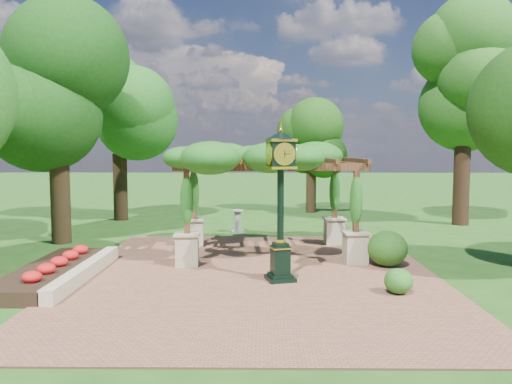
{
  "coord_description": "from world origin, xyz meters",
  "views": [
    {
      "loc": [
        0.17,
        -12.67,
        3.53
      ],
      "look_at": [
        0.0,
        2.5,
        2.2
      ],
      "focal_mm": 35.0,
      "sensor_mm": 36.0,
      "label": 1
    }
  ],
  "objects": [
    {
      "name": "tree_east_far",
      "position": [
        9.39,
        10.36,
        6.9
      ],
      "size": [
        4.2,
        4.2,
        10.08
      ],
      "color": "black",
      "rests_on": "ground"
    },
    {
      "name": "shrub_front",
      "position": [
        3.47,
        -0.88,
        0.35
      ],
      "size": [
        0.75,
        0.75,
        0.61
      ],
      "primitive_type": "ellipsoid",
      "rotation": [
        0.0,
        0.0,
        -0.1
      ],
      "color": "#235E1B",
      "rests_on": "brick_plaza"
    },
    {
      "name": "ground",
      "position": [
        0.0,
        0.0,
        0.0
      ],
      "size": [
        120.0,
        120.0,
        0.0
      ],
      "primitive_type": "plane",
      "color": "#1E4714",
      "rests_on": "ground"
    },
    {
      "name": "pergola",
      "position": [
        0.39,
        3.69,
        3.05
      ],
      "size": [
        6.14,
        4.09,
        3.72
      ],
      "rotation": [
        0.0,
        0.0,
        0.07
      ],
      "color": "tan",
      "rests_on": "brick_plaza"
    },
    {
      "name": "tree_north",
      "position": [
        2.9,
        14.72,
        3.89
      ],
      "size": [
        3.1,
        3.1,
        5.68
      ],
      "color": "#372616",
      "rests_on": "ground"
    },
    {
      "name": "border_wall",
      "position": [
        -4.6,
        0.5,
        0.2
      ],
      "size": [
        0.35,
        5.0,
        0.4
      ],
      "primitive_type": "cube",
      "color": "#C6B793",
      "rests_on": "ground"
    },
    {
      "name": "pedestal_clock",
      "position": [
        0.67,
        0.3,
        2.41
      ],
      "size": [
        0.97,
        0.97,
        4.02
      ],
      "rotation": [
        0.0,
        0.0,
        0.27
      ],
      "color": "black",
      "rests_on": "brick_plaza"
    },
    {
      "name": "brick_plaza",
      "position": [
        0.0,
        1.0,
        0.02
      ],
      "size": [
        10.0,
        12.0,
        0.04
      ],
      "primitive_type": "cube",
      "color": "brown",
      "rests_on": "ground"
    },
    {
      "name": "shrub_back",
      "position": [
        3.26,
        6.62,
        0.34
      ],
      "size": [
        0.83,
        0.83,
        0.59
      ],
      "primitive_type": "ellipsoid",
      "rotation": [
        0.0,
        0.0,
        -0.32
      ],
      "color": "#275719",
      "rests_on": "brick_plaza"
    },
    {
      "name": "shrub_mid",
      "position": [
        3.91,
        1.95,
        0.57
      ],
      "size": [
        1.38,
        1.38,
        1.06
      ],
      "primitive_type": "ellipsoid",
      "rotation": [
        0.0,
        0.0,
        0.19
      ],
      "color": "#225116",
      "rests_on": "brick_plaza"
    },
    {
      "name": "tree_west_far",
      "position": [
        -6.79,
        11.73,
        5.78
      ],
      "size": [
        4.19,
        4.19,
        8.44
      ],
      "color": "black",
      "rests_on": "ground"
    },
    {
      "name": "sundial",
      "position": [
        -0.84,
        8.07,
        0.42
      ],
      "size": [
        0.64,
        0.64,
        0.96
      ],
      "rotation": [
        0.0,
        0.0,
        0.24
      ],
      "color": "gray",
      "rests_on": "ground"
    },
    {
      "name": "flower_bed",
      "position": [
        -5.5,
        0.5,
        0.18
      ],
      "size": [
        1.5,
        5.0,
        0.36
      ],
      "primitive_type": "cube",
      "color": "red",
      "rests_on": "ground"
    },
    {
      "name": "tree_west_near",
      "position": [
        -7.31,
        5.67,
        5.6
      ],
      "size": [
        4.13,
        4.13,
        8.18
      ],
      "color": "#322414",
      "rests_on": "ground"
    }
  ]
}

